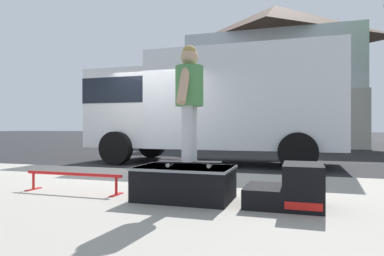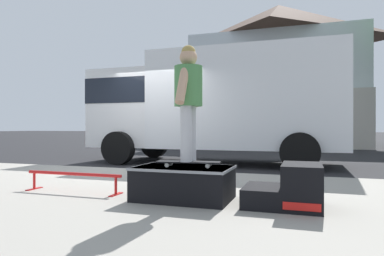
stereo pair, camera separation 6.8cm
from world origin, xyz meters
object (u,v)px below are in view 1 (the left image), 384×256
Objects in this scene: skate_box at (185,182)px; skateboard at (189,162)px; skater_kid at (189,93)px; box_truck at (210,103)px; grind_rail at (73,177)px; kicker_ramp at (291,189)px.

skate_box is 0.26m from skateboard.
box_truck is at bearing 101.81° from skater_kid.
grind_rail is 5.55m from box_truck.
grind_rail is (-2.88, -0.01, 0.00)m from kicker_ramp.
skater_kid is at bearing 0.00° from skateboard.
skateboard is (-1.19, -0.01, 0.26)m from kicker_ramp.
box_truck is at bearing 101.16° from skate_box.
skateboard is 0.12× the size of box_truck.
skateboard is at bearing -179.42° from kicker_ramp.
skate_box is 0.79× the size of grind_rail.
box_truck is at bearing 113.44° from kicker_ramp.
skateboard is 0.56× the size of skater_kid.
skateboard reaches higher than skate_box.
grind_rail is at bearing -179.79° from kicker_ramp.
skate_box is 5.60m from box_truck.
box_truck is (-1.12, 5.34, 1.12)m from skateboard.
skater_kid reaches higher than skate_box.
skater_kid reaches higher than grind_rail.
box_truck reaches higher than grind_rail.
box_truck is (-1.05, 5.33, 1.36)m from skate_box.
kicker_ramp is at bearing 0.21° from grind_rail.
skateboard is 5.57m from box_truck.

